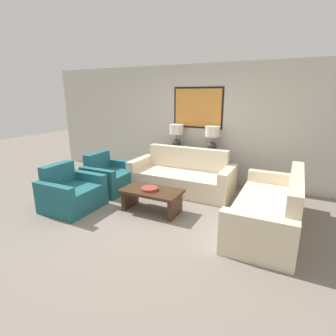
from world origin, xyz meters
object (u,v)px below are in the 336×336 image
Objects in this scene: coffee_table at (152,196)px; couch_by_side at (270,210)px; console_table at (193,166)px; couch_by_back_wall at (182,177)px; table_lamp_right at (212,137)px; armchair_near_camera at (71,194)px; armchair_near_back_wall at (109,178)px; table_lamp_left at (176,134)px; decorative_bowl at (149,189)px.

couch_by_side is at bearing 9.15° from coffee_table.
console_table is 0.66m from couch_by_back_wall.
table_lamp_right is 0.27× the size of couch_by_side.
armchair_near_camera is at bearing -120.34° from console_table.
armchair_near_back_wall reaches higher than coffee_table.
table_lamp_left is 0.64× the size of armchair_near_camera.
coffee_table is (-0.04, -1.87, -0.08)m from console_table.
couch_by_side reaches higher than armchair_near_camera.
armchair_near_back_wall is at bearing -136.21° from console_table.
table_lamp_left reaches higher than couch_by_side.
couch_by_side is 2.34× the size of armchair_near_camera.
armchair_near_camera is (-1.40, -1.74, -0.01)m from couch_by_back_wall.
couch_by_side is at bearing 14.31° from armchair_near_camera.
console_table is 0.85m from table_lamp_left.
table_lamp_right is 2.27m from couch_by_side.
table_lamp_right is at bearing 0.00° from table_lamp_left.
table_lamp_left is 0.27× the size of couch_by_side.
armchair_near_back_wall is (-1.33, 0.55, -0.14)m from decorative_bowl.
armchair_near_camera is at bearing -112.03° from table_lamp_left.
armchair_near_camera is (-1.40, -2.40, -0.09)m from console_table.
armchair_near_back_wall is at bearing 158.84° from coffee_table.
table_lamp_right is at bearing -0.00° from console_table.
coffee_table is (0.39, -1.87, -0.81)m from table_lamp_left.
table_lamp_right reaches higher than armchair_near_back_wall.
table_lamp_left reaches higher than armchair_near_back_wall.
table_lamp_right is 3.13m from armchair_near_camera.
coffee_table is (-0.48, -1.87, -0.81)m from table_lamp_right.
coffee_table is at bearing -78.24° from table_lamp_left.
table_lamp_right is 0.27× the size of couch_by_back_wall.
couch_by_side is 3.38m from armchair_near_camera.
armchair_near_back_wall is (-1.36, 0.53, -0.01)m from coffee_table.
console_table is 1.90m from decorative_bowl.
couch_by_back_wall reaches higher than decorative_bowl.
armchair_near_back_wall reaches higher than decorative_bowl.
decorative_bowl is (-0.07, -1.89, 0.05)m from console_table.
decorative_bowl reaches higher than coffee_table.
armchair_near_camera is (-0.97, -2.40, -0.82)m from table_lamp_left.
table_lamp_left is 2.00× the size of decorative_bowl.
table_lamp_right reaches higher than couch_by_side.
coffee_table is at bearing -21.16° from armchair_near_back_wall.
couch_by_back_wall is 2.08× the size of coffee_table.
table_lamp_right is 0.64× the size of armchair_near_camera.
table_lamp_left is (-0.43, -0.00, 0.73)m from console_table.
table_lamp_right reaches higher than console_table.
decorative_bowl is (-0.50, -1.89, -0.67)m from table_lamp_right.
armchair_near_camera is (-3.27, -0.83, -0.01)m from couch_by_side.
table_lamp_right is 1.13m from couch_by_back_wall.
table_lamp_right is 0.64× the size of armchair_near_back_wall.
console_table is 1.87m from coffee_table.
couch_by_side reaches higher than console_table.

